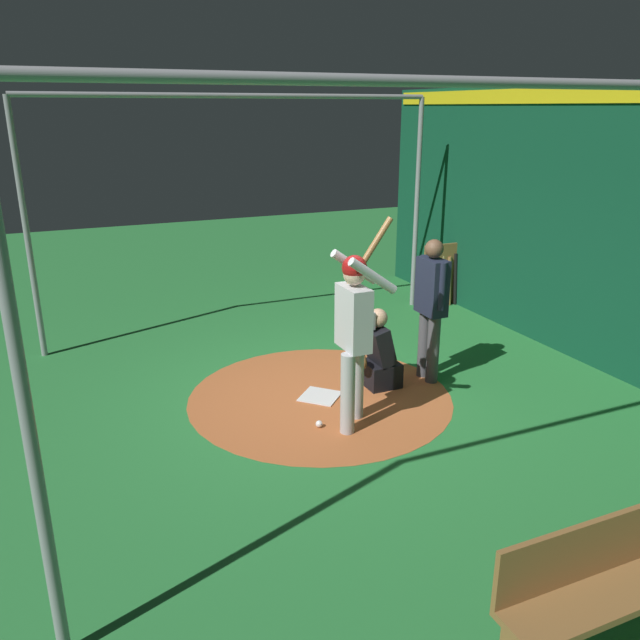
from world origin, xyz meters
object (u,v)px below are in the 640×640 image
(catcher, at_px, (378,356))
(bench, at_px, (632,573))
(home_plate, at_px, (320,396))
(umpire, at_px, (431,303))
(baseball_0, at_px, (319,424))
(bat_rack, at_px, (448,276))
(batter, at_px, (354,324))

(catcher, bearing_deg, bench, 84.62)
(home_plate, xyz_separation_m, catcher, (-0.76, -0.01, 0.38))
(home_plate, bearing_deg, bench, 95.60)
(umpire, xyz_separation_m, bench, (1.05, 3.92, -0.54))
(bench, bearing_deg, home_plate, -84.40)
(umpire, xyz_separation_m, baseball_0, (1.74, 0.63, -0.95))
(home_plate, distance_m, bat_rack, 4.31)
(catcher, distance_m, bat_rack, 3.68)
(batter, distance_m, catcher, 1.27)
(home_plate, xyz_separation_m, bat_rack, (-3.47, -2.51, 0.48))
(home_plate, relative_size, bat_rack, 0.40)
(batter, bearing_deg, catcher, -133.23)
(bat_rack, relative_size, bench, 0.53)
(home_plate, bearing_deg, batter, 94.26)
(umpire, height_order, bench, umpire)
(umpire, distance_m, baseball_0, 2.08)
(bat_rack, bearing_deg, bench, 64.57)
(catcher, bearing_deg, batter, 46.77)
(catcher, xyz_separation_m, bench, (0.37, 3.98, 0.07))
(home_plate, relative_size, batter, 0.19)
(batter, xyz_separation_m, umpire, (-1.38, -0.70, -0.14))
(home_plate, xyz_separation_m, bench, (-0.39, 3.96, 0.44))
(catcher, xyz_separation_m, bat_rack, (-2.70, -2.50, 0.10))
(catcher, bearing_deg, baseball_0, 32.67)
(catcher, height_order, umpire, umpire)
(bat_rack, bearing_deg, baseball_0, 40.14)
(batter, xyz_separation_m, baseball_0, (0.36, -0.07, -1.08))
(catcher, xyz_separation_m, baseball_0, (1.07, 0.69, -0.34))
(bat_rack, distance_m, bench, 7.17)
(umpire, bearing_deg, baseball_0, 19.96)
(home_plate, distance_m, catcher, 0.85)
(bench, relative_size, baseball_0, 26.76)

